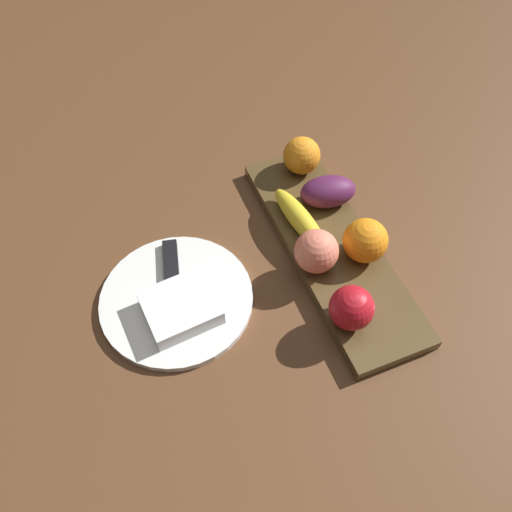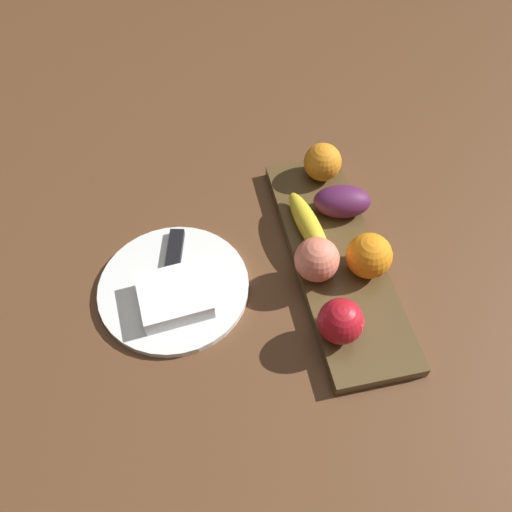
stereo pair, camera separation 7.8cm
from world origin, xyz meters
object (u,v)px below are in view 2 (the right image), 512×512
Objects in this scene: grape_bunch at (342,201)px; knife at (174,260)px; orange_near_apple at (369,256)px; peach at (317,259)px; banana at (309,225)px; dinner_plate at (174,287)px; fruit_tray at (335,257)px; folded_napkin at (174,296)px; apple at (341,321)px; orange_near_banana at (323,162)px.

knife is (0.04, -0.30, -0.03)m from grape_bunch.
orange_near_apple is 0.08m from peach.
knife is (0.01, -0.23, -0.02)m from banana.
peach is 0.23m from dinner_plate.
fruit_tray is at bearing -154.58° from banana.
orange_near_apple reaches higher than peach.
fruit_tray is 4.22× the size of folded_napkin.
folded_napkin is at bearing 0.00° from dinner_plate.
apple is at bearing 170.39° from banana.
apple is 0.43× the size of banana.
banana is 2.17× the size of peach.
grape_bunch reaches higher than folded_napkin.
apple reaches higher than dinner_plate.
fruit_tray is 0.27m from dinner_plate.
banana is 0.25m from dinner_plate.
dinner_plate is (0.09, -0.31, -0.04)m from grape_bunch.
banana is at bearing 104.66° from knife.
apple is at bearing 63.20° from knife.
fruit_tray and knife have the same top height.
orange_near_apple is at bearing -150.46° from banana.
folded_napkin is at bearing 101.93° from banana.
apple is 0.94× the size of peach.
orange_near_apple is (0.09, 0.07, 0.02)m from banana.
grape_bunch is (-0.12, 0.08, -0.01)m from peach.
apple is 0.26m from folded_napkin.
fruit_tray is at bearing -21.49° from grape_bunch.
peach reaches higher than grape_bunch.
orange_near_banana is 0.35m from dinner_plate.
grape_bunch is 0.30m from knife.
peach is at bearing -97.16° from orange_near_apple.
fruit_tray is at bearing 90.00° from dinner_plate.
orange_near_banana is (-0.13, 0.06, 0.02)m from banana.
orange_near_banana is 0.97× the size of peach.
orange_near_banana is (-0.32, 0.07, 0.00)m from apple.
apple reaches higher than knife.
orange_near_banana is 0.22m from peach.
fruit_tray is 0.15m from apple.
banana is 0.23m from knife.
folded_napkin reaches higher than fruit_tray.
grape_bunch reaches higher than dinner_plate.
banana is 1.56× the size of grape_bunch.
peach is 0.23m from folded_napkin.
folded_napkin is at bearing -89.89° from peach.
apple is 0.29m from knife.
orange_near_apple is at bearing 142.26° from apple.
orange_near_banana is (-0.18, 0.03, 0.05)m from fruit_tray.
folded_napkin is (0.21, -0.30, -0.03)m from orange_near_banana.
orange_near_banana is (-0.22, -0.01, -0.00)m from orange_near_apple.
orange_near_apple is 1.05× the size of orange_near_banana.
fruit_tray is at bearing 163.48° from apple.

